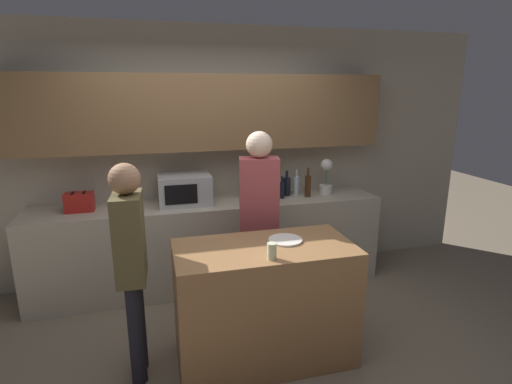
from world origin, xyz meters
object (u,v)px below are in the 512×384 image
at_px(bottle_6, 296,185).
at_px(cup_0, 272,251).
at_px(bottle_2, 267,189).
at_px(potted_plant, 326,177).
at_px(bottle_0, 244,188).
at_px(plate_on_island, 285,240).
at_px(bottle_1, 256,190).
at_px(bottle_7, 308,186).
at_px(person_left, 131,256).
at_px(bottle_4, 282,190).
at_px(toaster, 79,202).
at_px(bottle_3, 272,188).
at_px(microwave, 185,190).
at_px(person_center, 259,210).
at_px(bottle_5, 287,186).

bearing_deg(bottle_6, cup_0, -115.68).
bearing_deg(bottle_2, potted_plant, 3.73).
distance_m(bottle_0, plate_on_island, 1.36).
xyz_separation_m(bottle_1, bottle_7, (0.55, -0.10, 0.03)).
xyz_separation_m(bottle_6, person_left, (-1.71, -1.35, -0.09)).
xyz_separation_m(bottle_1, bottle_6, (0.46, 0.02, 0.02)).
bearing_deg(cup_0, person_left, 163.76).
bearing_deg(cup_0, plate_on_island, 56.03).
xyz_separation_m(bottle_4, plate_on_island, (-0.38, -1.23, -0.07)).
relative_size(potted_plant, bottle_7, 1.24).
bearing_deg(bottle_2, toaster, 178.59).
xyz_separation_m(bottle_1, person_left, (-1.25, -1.33, -0.07)).
xyz_separation_m(bottle_0, person_left, (-1.12, -1.38, -0.08)).
height_order(bottle_0, bottle_2, bottle_2).
bearing_deg(plate_on_island, potted_plant, 54.48).
relative_size(bottle_3, bottle_4, 1.09).
bearing_deg(microwave, plate_on_island, -63.16).
relative_size(bottle_1, person_center, 0.14).
distance_m(bottle_0, bottle_7, 0.69).
bearing_deg(person_left, bottle_5, 132.45).
bearing_deg(person_center, bottle_7, -125.96).
relative_size(potted_plant, bottle_5, 1.43).
xyz_separation_m(microwave, bottle_1, (0.76, 0.03, -0.06)).
distance_m(microwave, cup_0, 1.63).
bearing_deg(bottle_3, bottle_6, 1.28).
bearing_deg(bottle_3, bottle_1, -175.96).
height_order(bottle_4, plate_on_island, bottle_4).
relative_size(bottle_0, bottle_2, 0.96).
bearing_deg(bottle_1, bottle_3, 4.04).
height_order(potted_plant, bottle_3, potted_plant).
xyz_separation_m(bottle_5, bottle_7, (0.20, -0.11, 0.02)).
relative_size(bottle_2, bottle_6, 1.00).
height_order(toaster, bottle_2, bottle_2).
xyz_separation_m(bottle_3, person_center, (-0.35, -0.78, 0.01)).
bearing_deg(cup_0, microwave, 105.89).
bearing_deg(bottle_0, bottle_7, -12.02).
height_order(bottle_1, person_left, person_left).
height_order(bottle_6, bottle_7, bottle_7).
relative_size(bottle_7, cup_0, 2.77).
bearing_deg(bottle_6, person_left, -141.70).
height_order(bottle_7, plate_on_island, bottle_7).
bearing_deg(bottle_0, person_center, -94.24).
bearing_deg(potted_plant, bottle_2, -176.27).
bearing_deg(bottle_1, cup_0, -101.22).
height_order(potted_plant, person_left, person_left).
xyz_separation_m(microwave, bottle_7, (1.31, -0.06, -0.03)).
relative_size(toaster, bottle_6, 0.90).
relative_size(toaster, plate_on_island, 1.00).
bearing_deg(bottle_1, bottle_6, 2.32).
bearing_deg(potted_plant, bottle_4, -175.27).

